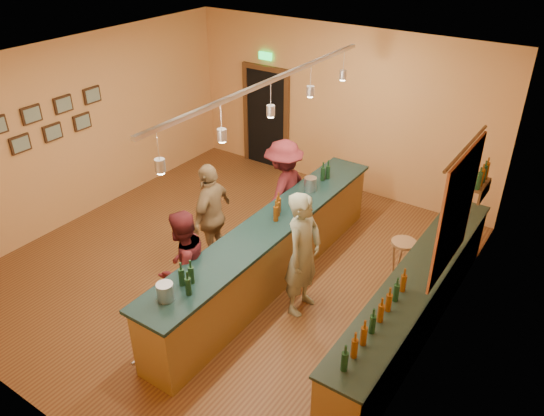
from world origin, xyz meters
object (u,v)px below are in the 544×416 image
Objects in this scene: back_counter at (414,302)px; tasting_bar at (271,248)px; customer_c at (284,191)px; bar_stool at (403,250)px; customer_b at (212,216)px; bartender at (303,254)px; customer_a at (183,267)px.

tasting_bar is at bearing -175.25° from back_counter.
customer_c is (-2.73, 1.00, 0.41)m from back_counter.
tasting_bar is 6.65× the size of bar_stool.
back_counter is at bearing -58.82° from bar_stool.
customer_b reaches higher than bar_stool.
tasting_bar is at bearing 85.20° from customer_b.
bartender is at bearing -163.55° from back_counter.
customer_b is 1.37m from customer_c.
customer_c is (-1.26, 1.44, -0.03)m from bartender.
back_counter is 2.55× the size of customer_c.
customer_c reaches higher than customer_b.
bartender reaches higher than customer_c.
customer_b is (-3.22, -0.28, 0.39)m from back_counter.
back_counter is 0.89× the size of tasting_bar.
customer_c is 2.33× the size of bar_stool.
back_counter is 2.46× the size of bartender.
customer_c is at bearing 40.06° from bartender.
customer_a reaches higher than tasting_bar.
bar_stool is at bearing 121.18° from back_counter.
customer_a is at bearing -133.25° from bar_stool.
customer_b is (-1.04, -0.09, 0.27)m from tasting_bar.
bar_stool is (2.20, -0.13, -0.27)m from customer_c.
customer_b is (-1.75, 0.16, -0.05)m from bartender.
bartender reaches higher than customer_a.
tasting_bar is at bearing -147.50° from bar_stool.
customer_b is at bearing -175.10° from back_counter.
back_counter is 1.60m from bartender.
bartender reaches higher than bar_stool.
customer_a is (-2.73, -1.47, 0.34)m from back_counter.
bar_stool is (2.70, 1.15, -0.25)m from customer_b.
bar_stool is (1.65, 1.05, 0.02)m from tasting_bar.
tasting_bar reaches higher than bar_stool.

